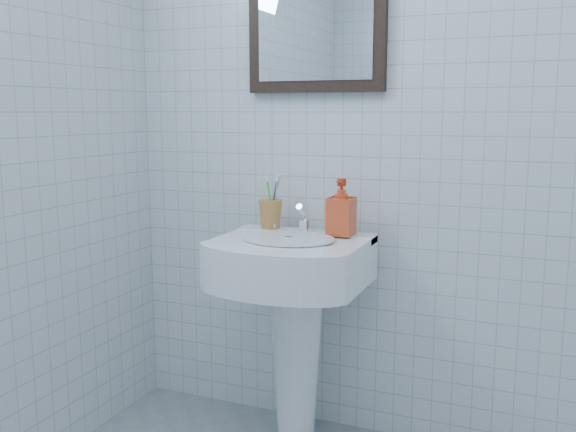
% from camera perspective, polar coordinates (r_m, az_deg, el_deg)
% --- Properties ---
extents(wall_back, '(2.20, 0.02, 2.50)m').
position_cam_1_polar(wall_back, '(2.22, 11.88, 11.06)').
color(wall_back, silver).
rests_on(wall_back, ground).
extents(washbasin, '(0.50, 0.36, 0.76)m').
position_cam_1_polar(washbasin, '(2.22, 0.53, -8.06)').
color(washbasin, white).
rests_on(washbasin, ground).
extents(faucet, '(0.04, 0.09, 0.11)m').
position_cam_1_polar(faucet, '(2.23, 1.42, -0.38)').
color(faucet, white).
rests_on(faucet, washbasin).
extents(toothbrush_cup, '(0.11, 0.11, 0.10)m').
position_cam_1_polar(toothbrush_cup, '(2.30, -1.57, 0.16)').
color(toothbrush_cup, '#B87435').
rests_on(toothbrush_cup, washbasin).
extents(soap_dispenser, '(0.09, 0.09, 0.19)m').
position_cam_1_polar(soap_dispenser, '(2.17, 4.76, 0.78)').
color(soap_dispenser, red).
rests_on(soap_dispenser, washbasin).
extents(wall_mirror, '(0.50, 0.04, 0.62)m').
position_cam_1_polar(wall_mirror, '(2.33, 2.51, 18.57)').
color(wall_mirror, black).
rests_on(wall_mirror, wall_back).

